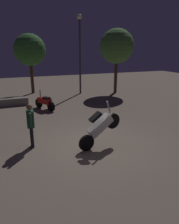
% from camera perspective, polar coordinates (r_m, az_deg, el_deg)
% --- Properties ---
extents(ground_plane, '(40.00, 40.00, 0.00)m').
position_cam_1_polar(ground_plane, '(7.59, 1.23, -8.93)').
color(ground_plane, '#756656').
extents(motorcycle_white_foreground, '(1.65, 0.48, 1.63)m').
position_cam_1_polar(motorcycle_white_foreground, '(7.13, 2.91, -4.18)').
color(motorcycle_white_foreground, black).
rests_on(motorcycle_white_foreground, ground_plane).
extents(motorcycle_red_parked_left, '(0.88, 1.51, 1.11)m').
position_cam_1_polar(motorcycle_red_parked_left, '(11.94, -12.31, 2.71)').
color(motorcycle_red_parked_left, black).
rests_on(motorcycle_red_parked_left, ground_plane).
extents(person_rider_beside, '(0.27, 0.66, 1.58)m').
position_cam_1_polar(person_rider_beside, '(7.34, -15.99, -2.67)').
color(person_rider_beside, black).
rests_on(person_rider_beside, ground_plane).
extents(streetlamp_far, '(0.36, 0.36, 5.65)m').
position_cam_1_polar(streetlamp_far, '(15.76, -2.70, 17.85)').
color(streetlamp_far, '#38383D').
rests_on(streetlamp_far, ground_plane).
extents(tree_left_bg, '(2.55, 2.55, 4.78)m').
position_cam_1_polar(tree_left_bg, '(16.21, 7.56, 17.55)').
color(tree_left_bg, '#4C331E').
rests_on(tree_left_bg, ground_plane).
extents(tree_center_bg, '(2.33, 2.33, 4.41)m').
position_cam_1_polar(tree_center_bg, '(16.47, -16.21, 16.12)').
color(tree_center_bg, '#4C331E').
rests_on(tree_center_bg, ground_plane).
extents(planter_wall_low, '(3.10, 0.50, 0.45)m').
position_cam_1_polar(planter_wall_low, '(13.44, -23.21, 2.36)').
color(planter_wall_low, gray).
rests_on(planter_wall_low, ground_plane).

